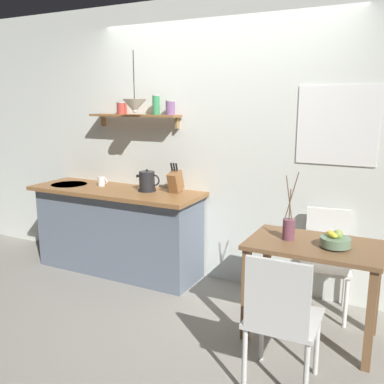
% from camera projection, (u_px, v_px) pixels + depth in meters
% --- Properties ---
extents(ground_plane, '(14.00, 14.00, 0.00)m').
position_uv_depth(ground_plane, '(189.00, 302.00, 3.78)').
color(ground_plane, gray).
extents(back_wall, '(6.80, 0.11, 2.70)m').
position_uv_depth(back_wall, '(240.00, 145.00, 3.97)').
color(back_wall, silver).
rests_on(back_wall, ground_plane).
extents(kitchen_counter, '(1.83, 0.63, 0.88)m').
position_uv_depth(kitchen_counter, '(118.00, 230.00, 4.41)').
color(kitchen_counter, slate).
rests_on(kitchen_counter, ground_plane).
extents(wall_shelf, '(1.01, 0.20, 0.32)m').
position_uv_depth(wall_shelf, '(140.00, 112.00, 4.22)').
color(wall_shelf, brown).
extents(dining_table, '(0.95, 0.61, 0.74)m').
position_uv_depth(dining_table, '(314.00, 261.00, 3.12)').
color(dining_table, brown).
rests_on(dining_table, ground_plane).
extents(dining_chair_near, '(0.44, 0.44, 0.90)m').
position_uv_depth(dining_chair_near, '(281.00, 316.00, 2.53)').
color(dining_chair_near, silver).
rests_on(dining_chair_near, ground_plane).
extents(dining_chair_far, '(0.46, 0.48, 0.87)m').
position_uv_depth(dining_chair_far, '(326.00, 256.00, 3.56)').
color(dining_chair_far, white).
rests_on(dining_chair_far, ground_plane).
extents(fruit_bowl, '(0.21, 0.21, 0.13)m').
position_uv_depth(fruit_bowl, '(335.00, 240.00, 2.99)').
color(fruit_bowl, slate).
rests_on(fruit_bowl, dining_table).
extents(twig_vase, '(0.10, 0.09, 0.51)m').
position_uv_depth(twig_vase, '(289.00, 228.00, 3.16)').
color(twig_vase, brown).
rests_on(twig_vase, dining_table).
extents(electric_kettle, '(0.26, 0.18, 0.22)m').
position_uv_depth(electric_kettle, '(147.00, 181.00, 4.18)').
color(electric_kettle, black).
rests_on(electric_kettle, kitchen_counter).
extents(knife_block, '(0.10, 0.19, 0.30)m').
position_uv_depth(knife_block, '(176.00, 181.00, 4.10)').
color(knife_block, brown).
rests_on(knife_block, kitchen_counter).
extents(coffee_mug_by_sink, '(0.12, 0.08, 0.10)m').
position_uv_depth(coffee_mug_by_sink, '(102.00, 181.00, 4.45)').
color(coffee_mug_by_sink, white).
rests_on(coffee_mug_by_sink, kitchen_counter).
extents(pendant_lamp, '(0.23, 0.23, 0.56)m').
position_uv_depth(pendant_lamp, '(135.00, 106.00, 3.95)').
color(pendant_lamp, black).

